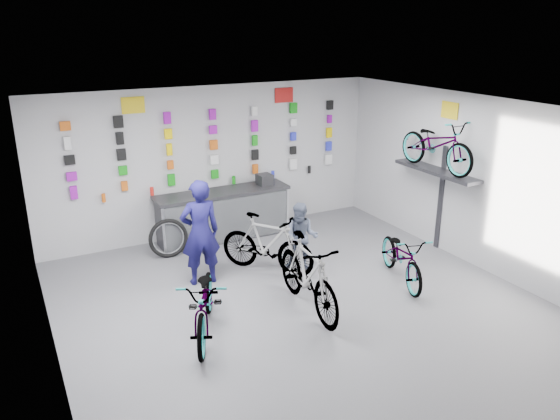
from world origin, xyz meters
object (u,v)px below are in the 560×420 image
counter (223,216)px  bike_right (402,257)px  bike_service (267,244)px  customer (301,237)px  bike_left (206,302)px  clerk (200,232)px  bike_center (308,275)px

counter → bike_right: size_ratio=1.61×
bike_service → customer: 0.61m
bike_left → clerk: size_ratio=1.03×
customer → bike_left: bearing=-113.2°
bike_service → clerk: 1.21m
bike_service → counter: bearing=55.1°
bike_left → customer: size_ratio=1.51×
customer → bike_right: bearing=-4.7°
bike_center → clerk: clerk is taller
bike_center → customer: (0.63, 1.29, 0.03)m
bike_left → bike_center: 1.59m
clerk → bike_left: bearing=76.7°
clerk → counter: bearing=-118.2°
bike_left → clerk: bearing=96.7°
bike_right → bike_service: (-1.84, 1.37, 0.08)m
counter → bike_center: size_ratio=1.41×
clerk → customer: clerk is taller
bike_center → bike_right: size_ratio=1.14×
counter → bike_service: size_ratio=1.54×
counter → customer: (0.65, -1.99, 0.13)m
bike_right → clerk: (-2.98, 1.51, 0.45)m
bike_center → customer: size_ratio=1.57×
counter → bike_left: size_ratio=1.46×
counter → bike_service: 1.80m
bike_center → clerk: bearing=128.2°
bike_service → clerk: bearing=135.6°
bike_service → clerk: clerk is taller
bike_right → bike_service: bearing=161.2°
bike_left → customer: bearing=53.3°
bike_center → bike_service: 1.49m
counter → bike_service: bearing=-87.5°
bike_service → bike_center: bearing=-129.6°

